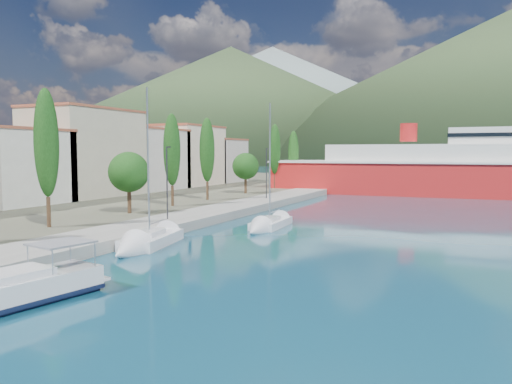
% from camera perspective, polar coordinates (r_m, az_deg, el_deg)
% --- Properties ---
extents(ground, '(1400.00, 1400.00, 0.00)m').
position_cam_1_polar(ground, '(139.63, 18.26, 1.70)').
color(ground, navy).
extents(quay, '(5.00, 88.00, 0.80)m').
position_cam_1_polar(quay, '(50.99, -3.65, -2.17)').
color(quay, gray).
rests_on(quay, ground).
extents(land_strip, '(70.00, 148.00, 0.70)m').
position_cam_1_polar(land_strip, '(82.75, -24.06, -0.02)').
color(land_strip, '#565644').
rests_on(land_strip, ground).
extents(town_buildings, '(9.20, 69.20, 11.30)m').
position_cam_1_polar(town_buildings, '(72.69, -15.76, 3.75)').
color(town_buildings, beige).
rests_on(town_buildings, land_strip).
extents(tree_row, '(3.75, 63.94, 10.46)m').
position_cam_1_polar(tree_row, '(57.44, -6.90, 4.00)').
color(tree_row, '#47301E').
rests_on(tree_row, land_strip).
extents(lamp_posts, '(0.15, 44.44, 6.06)m').
position_cam_1_polar(lamp_posts, '(41.59, -10.61, 1.34)').
color(lamp_posts, '#2D2D33').
rests_on(lamp_posts, quay).
extents(sailboat_near, '(4.02, 8.40, 11.61)m').
position_cam_1_polar(sailboat_near, '(33.43, -13.21, -5.98)').
color(sailboat_near, silver).
rests_on(sailboat_near, ground).
extents(sailboat_mid, '(2.53, 7.94, 11.26)m').
position_cam_1_polar(sailboat_mid, '(40.90, 0.87, -4.00)').
color(sailboat_mid, silver).
rests_on(sailboat_mid, ground).
extents(ferry, '(57.61, 14.17, 11.36)m').
position_cam_1_polar(ferry, '(79.81, 22.75, 2.10)').
color(ferry, red).
rests_on(ferry, ground).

